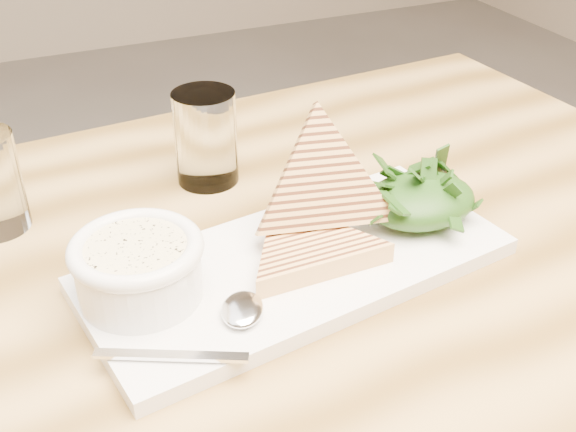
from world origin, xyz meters
name	(u,v)px	position (x,y,z in m)	size (l,w,h in m)	color
table_top	(197,342)	(-0.03, 0.09, 0.73)	(1.25, 0.84, 0.04)	#AD8649
table_leg_br	(454,282)	(0.55, 0.46, 0.36)	(0.06, 0.06, 0.71)	#AD8649
platter	(297,265)	(0.08, 0.12, 0.76)	(0.39, 0.18, 0.02)	white
soup_bowl	(139,275)	(-0.06, 0.12, 0.79)	(0.10, 0.10, 0.04)	white
soup	(136,250)	(-0.06, 0.12, 0.81)	(0.09, 0.09, 0.01)	beige
bowl_rim	(136,248)	(-0.06, 0.12, 0.82)	(0.11, 0.11, 0.01)	white
sandwich_flat	(308,248)	(0.09, 0.12, 0.78)	(0.16, 0.16, 0.02)	tan
sandwich_lean	(323,186)	(0.12, 0.15, 0.82)	(0.16, 0.16, 0.09)	tan
salad_base	(420,200)	(0.22, 0.13, 0.79)	(0.11, 0.09, 0.04)	black
arugula_pile	(421,196)	(0.22, 0.13, 0.79)	(0.11, 0.10, 0.05)	#285716
spoon_bowl	(242,309)	(0.01, 0.06, 0.77)	(0.04, 0.05, 0.01)	silver
spoon_handle	(171,356)	(-0.06, 0.04, 0.77)	(0.12, 0.01, 0.00)	silver
glass_far	(206,138)	(0.06, 0.32, 0.80)	(0.07, 0.07, 0.11)	white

